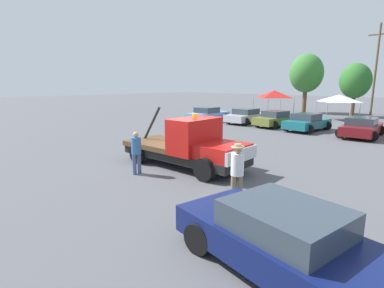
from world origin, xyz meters
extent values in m
plane|color=#545459|center=(0.00, 0.00, 0.00)|extent=(160.00, 160.00, 0.00)
cube|color=black|center=(0.00, 0.00, 0.53)|extent=(5.85, 2.22, 0.35)
cube|color=red|center=(2.08, 0.08, 0.98)|extent=(1.69, 1.95, 0.55)
cube|color=silver|center=(2.94, 0.11, 0.95)|extent=(0.20, 2.00, 0.50)
cube|color=red|center=(0.64, 0.02, 1.43)|extent=(1.35, 2.27, 1.45)
cube|color=brown|center=(-1.44, -0.05, 0.81)|extent=(2.97, 2.33, 0.22)
cylinder|color=black|center=(-2.04, -0.08, 1.70)|extent=(1.19, 0.16, 1.63)
cylinder|color=orange|center=(0.64, 0.02, 2.25)|extent=(0.18, 0.18, 0.20)
cylinder|color=black|center=(1.96, 1.13, 0.44)|extent=(0.88, 0.26, 0.88)
cylinder|color=black|center=(2.04, -0.98, 0.44)|extent=(0.88, 0.26, 0.88)
cylinder|color=black|center=(-1.92, 0.99, 0.44)|extent=(0.88, 0.26, 0.88)
cylinder|color=black|center=(-1.84, -1.13, 0.44)|extent=(0.88, 0.26, 0.88)
cube|color=#0F194C|center=(6.95, -4.07, 0.54)|extent=(5.23, 2.77, 0.60)
cube|color=#333D47|center=(6.70, -4.02, 1.09)|extent=(2.35, 2.04, 0.50)
cylinder|color=black|center=(5.44, -2.87, 0.34)|extent=(0.68, 0.22, 0.68)
cylinder|color=black|center=(5.12, -4.69, 0.34)|extent=(0.68, 0.22, 0.68)
cylinder|color=#847051|center=(4.12, -1.70, 0.42)|extent=(0.16, 0.16, 0.85)
cylinder|color=#847051|center=(4.00, -1.87, 0.42)|extent=(0.16, 0.16, 0.85)
cylinder|color=white|center=(4.06, -1.79, 1.19)|extent=(0.39, 0.39, 0.67)
sphere|color=#A87A56|center=(4.06, -1.79, 1.64)|extent=(0.23, 0.23, 0.23)
torus|color=tan|center=(4.06, -1.79, 1.72)|extent=(0.40, 0.40, 0.06)
cylinder|color=tan|center=(4.06, -1.79, 1.76)|extent=(0.21, 0.21, 0.10)
cylinder|color=#475B84|center=(-0.48, -2.04, 0.41)|extent=(0.16, 0.16, 0.83)
cylinder|color=#475B84|center=(-0.52, -2.25, 0.41)|extent=(0.16, 0.16, 0.83)
cylinder|color=teal|center=(-0.50, -2.15, 1.16)|extent=(0.38, 0.38, 0.66)
sphere|color=tan|center=(-0.50, -2.15, 1.60)|extent=(0.22, 0.22, 0.22)
cube|color=#669ED1|center=(-9.60, 12.96, 0.54)|extent=(2.21, 4.76, 0.60)
cube|color=#333D47|center=(-9.59, 12.73, 1.09)|extent=(1.82, 2.05, 0.50)
cylinder|color=black|center=(-10.61, 14.48, 0.34)|extent=(0.68, 0.22, 0.68)
cylinder|color=black|center=(-8.77, 14.59, 0.34)|extent=(0.68, 0.22, 0.68)
cylinder|color=black|center=(-10.42, 11.33, 0.34)|extent=(0.68, 0.22, 0.68)
cylinder|color=black|center=(-8.59, 11.44, 0.34)|extent=(0.68, 0.22, 0.68)
cube|color=#B7B7BC|center=(-6.02, 14.23, 0.54)|extent=(2.00, 4.64, 0.60)
cube|color=#333D47|center=(-6.03, 13.99, 1.09)|extent=(1.73, 1.96, 0.50)
cylinder|color=black|center=(-6.92, 15.81, 0.34)|extent=(0.68, 0.22, 0.68)
cylinder|color=black|center=(-5.08, 15.78, 0.34)|extent=(0.68, 0.22, 0.68)
cylinder|color=black|center=(-6.97, 12.67, 0.34)|extent=(0.68, 0.22, 0.68)
cylinder|color=black|center=(-5.13, 12.64, 0.34)|extent=(0.68, 0.22, 0.68)
cube|color=olive|center=(-2.96, 13.96, 0.54)|extent=(2.43, 4.47, 0.60)
cube|color=#333D47|center=(-2.99, 13.75, 1.09)|extent=(1.83, 2.01, 0.50)
cylinder|color=black|center=(-3.57, 15.52, 0.34)|extent=(0.68, 0.22, 0.68)
cylinder|color=black|center=(-1.89, 15.25, 0.34)|extent=(0.68, 0.22, 0.68)
cylinder|color=black|center=(-4.03, 12.67, 0.34)|extent=(0.68, 0.22, 0.68)
cylinder|color=black|center=(-2.35, 12.41, 0.34)|extent=(0.68, 0.22, 0.68)
cube|color=#196670|center=(-0.22, 13.59, 0.54)|extent=(2.24, 4.35, 0.60)
cube|color=#333D47|center=(-0.23, 13.38, 1.09)|extent=(1.81, 1.90, 0.50)
cylinder|color=black|center=(-1.00, 15.09, 0.34)|extent=(0.68, 0.22, 0.68)
cylinder|color=black|center=(0.80, 14.94, 0.34)|extent=(0.68, 0.22, 0.68)
cylinder|color=black|center=(-1.23, 12.24, 0.34)|extent=(0.68, 0.22, 0.68)
cylinder|color=black|center=(0.57, 12.09, 0.34)|extent=(0.68, 0.22, 0.68)
cube|color=maroon|center=(3.59, 13.45, 0.54)|extent=(2.23, 4.62, 0.60)
cube|color=#333D47|center=(3.60, 13.22, 1.09)|extent=(1.81, 2.00, 0.50)
cylinder|color=black|center=(2.57, 14.91, 0.34)|extent=(0.68, 0.22, 0.68)
cylinder|color=black|center=(4.39, 15.04, 0.34)|extent=(0.68, 0.22, 0.68)
cylinder|color=black|center=(2.79, 11.86, 0.34)|extent=(0.68, 0.22, 0.68)
cylinder|color=black|center=(4.60, 11.98, 0.34)|extent=(0.68, 0.22, 0.68)
cylinder|color=#9E9EA3|center=(-8.58, 19.27, 1.02)|extent=(0.07, 0.07, 2.04)
cylinder|color=#9E9EA3|center=(-5.41, 19.27, 1.02)|extent=(0.07, 0.07, 2.04)
cylinder|color=#9E9EA3|center=(-8.58, 22.44, 1.02)|extent=(0.07, 0.07, 2.04)
cylinder|color=#9E9EA3|center=(-5.41, 22.44, 1.02)|extent=(0.07, 0.07, 2.04)
pyramid|color=red|center=(-7.00, 20.86, 2.44)|extent=(3.17, 3.17, 0.80)
cylinder|color=#9E9EA3|center=(-2.32, 20.59, 0.90)|extent=(0.07, 0.07, 1.80)
cylinder|color=#9E9EA3|center=(0.79, 20.59, 0.90)|extent=(0.07, 0.07, 1.80)
cylinder|color=#9E9EA3|center=(-2.32, 23.69, 0.90)|extent=(0.07, 0.07, 1.80)
cylinder|color=#9E9EA3|center=(0.79, 23.69, 0.90)|extent=(0.07, 0.07, 1.80)
pyramid|color=white|center=(-0.76, 22.14, 2.15)|extent=(3.11, 3.11, 0.70)
cylinder|color=brown|center=(-6.41, 27.43, 1.24)|extent=(0.49, 0.49, 2.47)
ellipsoid|color=#387A33|center=(-6.41, 27.43, 4.77)|extent=(3.95, 3.95, 4.59)
cylinder|color=brown|center=(-0.71, 26.72, 1.00)|extent=(0.40, 0.40, 1.99)
ellipsoid|color=#2D6B28|center=(-0.71, 26.72, 3.84)|extent=(3.19, 3.19, 3.70)
cylinder|color=brown|center=(0.23, 30.43, 5.03)|extent=(0.24, 0.24, 10.07)
cube|color=brown|center=(0.23, 30.43, 8.86)|extent=(2.20, 0.14, 0.14)
camera|label=1|loc=(9.01, -9.00, 3.57)|focal=28.00mm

